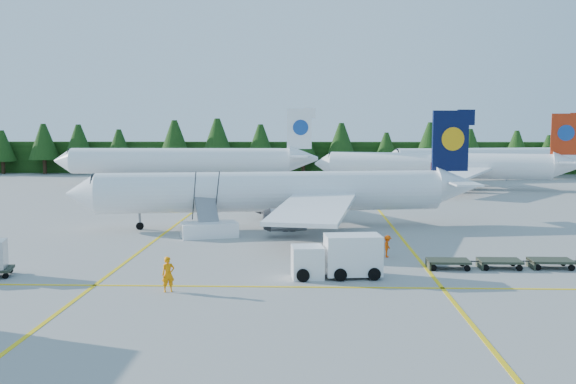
{
  "coord_description": "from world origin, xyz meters",
  "views": [
    {
      "loc": [
        -1.59,
        -41.92,
        9.25
      ],
      "look_at": [
        -3.42,
        12.91,
        3.5
      ],
      "focal_mm": 40.0,
      "sensor_mm": 36.0,
      "label": 1
    }
  ],
  "objects_px": {
    "airstairs": "(209,225)",
    "airliner_navy": "(264,192)",
    "service_truck": "(337,256)",
    "airliner_red": "(433,166)"
  },
  "relations": [
    {
      "from": "airstairs",
      "to": "airliner_navy",
      "type": "bearing_deg",
      "value": 31.29
    },
    {
      "from": "airliner_navy",
      "to": "airstairs",
      "type": "bearing_deg",
      "value": -140.64
    },
    {
      "from": "airstairs",
      "to": "service_truck",
      "type": "relative_size",
      "value": 1.24
    },
    {
      "from": "airliner_navy",
      "to": "service_truck",
      "type": "distance_m",
      "value": 19.95
    },
    {
      "from": "airliner_navy",
      "to": "service_truck",
      "type": "relative_size",
      "value": 6.49
    },
    {
      "from": "airstairs",
      "to": "service_truck",
      "type": "xyz_separation_m",
      "value": [
        10.06,
        -14.23,
        0.39
      ]
    },
    {
      "from": "airliner_navy",
      "to": "airliner_red",
      "type": "distance_m",
      "value": 43.33
    },
    {
      "from": "airliner_red",
      "to": "service_truck",
      "type": "bearing_deg",
      "value": -94.16
    },
    {
      "from": "airliner_red",
      "to": "service_truck",
      "type": "distance_m",
      "value": 58.6
    },
    {
      "from": "airliner_red",
      "to": "service_truck",
      "type": "height_order",
      "value": "airliner_red"
    }
  ]
}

